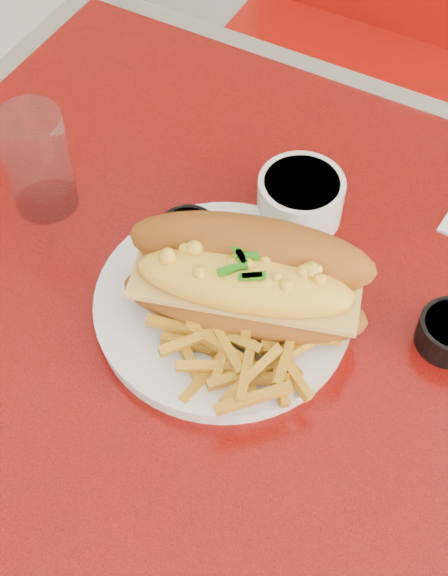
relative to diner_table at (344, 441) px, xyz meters
The scene contains 8 objects.
diner_table is the anchor object (origin of this frame).
dinner_plate 0.23m from the diner_table, behind, with size 0.32×0.32×0.02m.
mac_hoagie 0.26m from the diner_table, behind, with size 0.27×0.18×0.11m.
fries_pile 0.23m from the diner_table, 155.81° to the right, with size 0.12×0.11×0.04m, color gold, non-canonical shape.
fork 0.21m from the diner_table, 166.83° to the right, with size 0.04×0.16×0.00m.
gravy_ramekin 0.28m from the diner_table, 133.28° to the left, with size 0.11×0.11×0.05m.
sauce_cup_left 0.30m from the diner_table, 166.67° to the left, with size 0.08×0.08×0.03m.
water_tumbler 0.47m from the diner_table, behind, with size 0.07×0.07×0.13m, color silver.
Camera 1 is at (0.07, -0.42, 1.46)m, focal length 50.00 mm.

